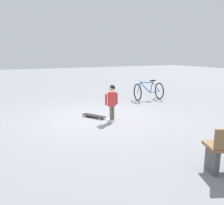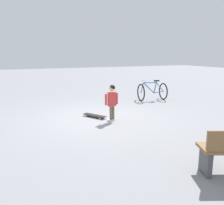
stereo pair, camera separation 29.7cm
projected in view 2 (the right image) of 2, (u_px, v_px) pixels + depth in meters
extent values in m
plane|color=gray|center=(96.00, 118.00, 7.08)|extent=(50.00, 50.00, 0.00)
cylinder|color=brown|center=(111.00, 113.00, 6.69)|extent=(0.08, 0.08, 0.42)
cube|color=white|center=(110.00, 120.00, 6.75)|extent=(0.14, 0.17, 0.05)
cylinder|color=brown|center=(113.00, 113.00, 6.78)|extent=(0.08, 0.08, 0.42)
cube|color=white|center=(112.00, 120.00, 6.84)|extent=(0.14, 0.17, 0.05)
cube|color=#D13838|center=(112.00, 99.00, 6.65)|extent=(0.28, 0.24, 0.40)
cylinder|color=#D13838|center=(106.00, 100.00, 6.58)|extent=(0.06, 0.06, 0.32)
cylinder|color=#D13838|center=(117.00, 98.00, 6.73)|extent=(0.06, 0.06, 0.32)
sphere|color=beige|center=(112.00, 88.00, 6.58)|extent=(0.17, 0.17, 0.17)
sphere|color=black|center=(112.00, 88.00, 6.57)|extent=(0.16, 0.16, 0.16)
cube|color=black|center=(94.00, 115.00, 7.16)|extent=(0.57, 0.77, 0.02)
cube|color=#B7B7BC|center=(88.00, 114.00, 7.32)|extent=(0.11, 0.08, 0.02)
cube|color=#B7B7BC|center=(102.00, 117.00, 7.01)|extent=(0.11, 0.08, 0.02)
cylinder|color=beige|center=(86.00, 116.00, 7.26)|extent=(0.05, 0.06, 0.06)
cylinder|color=beige|center=(89.00, 115.00, 7.38)|extent=(0.05, 0.06, 0.06)
cylinder|color=beige|center=(100.00, 118.00, 6.95)|extent=(0.05, 0.06, 0.06)
cylinder|color=beige|center=(103.00, 117.00, 7.07)|extent=(0.05, 0.06, 0.06)
torus|color=black|center=(141.00, 92.00, 9.57)|extent=(0.14, 0.71, 0.71)
torus|color=black|center=(163.00, 91.00, 9.86)|extent=(0.14, 0.71, 0.71)
cylinder|color=#B7B7BC|center=(141.00, 92.00, 9.57)|extent=(0.07, 0.07, 0.06)
cylinder|color=#B7B7BC|center=(163.00, 91.00, 9.86)|extent=(0.07, 0.07, 0.06)
cylinder|color=#2D6BB7|center=(149.00, 88.00, 9.63)|extent=(0.52, 0.10, 0.48)
cylinder|color=#2D6BB7|center=(150.00, 83.00, 9.60)|extent=(0.59, 0.11, 0.06)
cylinder|color=#2D6BB7|center=(155.00, 87.00, 9.72)|extent=(0.14, 0.06, 0.48)
cylinder|color=#2D6BB7|center=(159.00, 92.00, 9.81)|extent=(0.43, 0.08, 0.08)
cylinder|color=#2D6BB7|center=(160.00, 87.00, 9.78)|extent=(0.35, 0.07, 0.40)
cylinder|color=#2D6BB7|center=(142.00, 88.00, 9.54)|extent=(0.13, 0.05, 0.41)
cube|color=black|center=(157.00, 81.00, 9.67)|extent=(0.23, 0.13, 0.05)
cylinder|color=#B7B7BC|center=(144.00, 81.00, 9.50)|extent=(0.08, 0.46, 0.02)
cube|color=#4C4C51|center=(205.00, 162.00, 3.78)|extent=(0.21, 0.36, 0.39)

